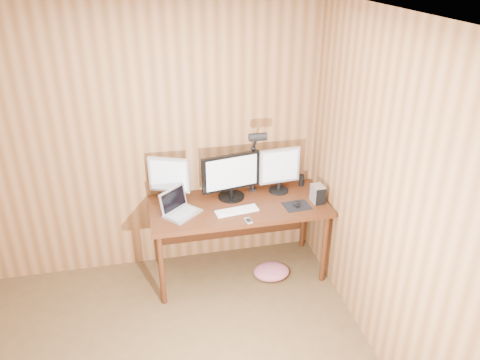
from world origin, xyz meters
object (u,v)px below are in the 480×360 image
object	(u,v)px
phone	(248,221)
speaker	(301,180)
monitor_center	(231,176)
keyboard	(237,211)
hard_drive	(318,194)
monitor_left	(169,178)
monitor_right	(279,169)
laptop	(179,208)
desk	(237,212)
desk_lamp	(255,153)
mouse	(297,204)

from	to	relation	value
phone	speaker	world-z (taller)	speaker
monitor_center	keyboard	bearing A→B (deg)	-101.40
hard_drive	monitor_left	bearing A→B (deg)	163.69
monitor_right	laptop	bearing A→B (deg)	-172.93
desk	desk_lamp	world-z (taller)	desk_lamp
monitor_right	hard_drive	bearing A→B (deg)	-47.62
speaker	desk_lamp	xyz separation A→B (m)	(-0.49, -0.08, 0.36)
desk	speaker	world-z (taller)	speaker
speaker	phone	bearing A→B (deg)	-140.50
desk	speaker	size ratio (longest dim) A/B	13.91
desk	desk_lamp	bearing A→B (deg)	24.02
hard_drive	desk_lamp	size ratio (longest dim) A/B	0.23
desk	laptop	distance (m)	0.58
desk	monitor_left	xyz separation A→B (m)	(-0.59, 0.13, 0.35)
hard_drive	laptop	bearing A→B (deg)	173.97
desk_lamp	desk	bearing A→B (deg)	-175.49
monitor_right	phone	xyz separation A→B (m)	(-0.40, -0.47, -0.23)
keyboard	monitor_center	bearing A→B (deg)	81.60
keyboard	desk_lamp	bearing A→B (deg)	42.62
monitor_right	keyboard	xyz separation A→B (m)	(-0.47, -0.29, -0.22)
monitor_left	mouse	size ratio (longest dim) A/B	4.15
desk	monitor_left	bearing A→B (deg)	167.61
monitor_left	speaker	distance (m)	1.28
desk	monitor_right	distance (m)	0.56
hard_drive	speaker	distance (m)	0.34
desk	keyboard	xyz separation A→B (m)	(-0.04, -0.19, 0.13)
desk	monitor_left	size ratio (longest dim) A/B	3.78
speaker	hard_drive	bearing A→B (deg)	-83.60
mouse	desk_lamp	bearing A→B (deg)	139.06
monitor_left	desk	bearing A→B (deg)	10.13
laptop	monitor_right	bearing A→B (deg)	-29.76
monitor_center	monitor_left	distance (m)	0.56
speaker	desk_lamp	size ratio (longest dim) A/B	0.17
monitor_left	keyboard	bearing A→B (deg)	-8.09
monitor_right	desk_lamp	world-z (taller)	desk_lamp
hard_drive	desk_lamp	world-z (taller)	desk_lamp
monitor_center	monitor_left	bearing A→B (deg)	163.11
monitor_left	keyboard	world-z (taller)	monitor_left
desk	desk_lamp	size ratio (longest dim) A/B	2.35
hard_drive	phone	xyz separation A→B (m)	(-0.69, -0.20, -0.07)
monitor_left	keyboard	size ratio (longest dim) A/B	1.08
monitor_left	monitor_right	bearing A→B (deg)	20.41
phone	monitor_left	bearing A→B (deg)	133.51
keyboard	monitor_right	bearing A→B (deg)	24.04
hard_drive	phone	world-z (taller)	hard_drive
desk	keyboard	world-z (taller)	keyboard
monitor_center	monitor_left	xyz separation A→B (m)	(-0.55, 0.06, 0.00)
monitor_left	phone	bearing A→B (deg)	-17.04
mouse	hard_drive	world-z (taller)	hard_drive
mouse	phone	xyz separation A→B (m)	(-0.48, -0.16, -0.02)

